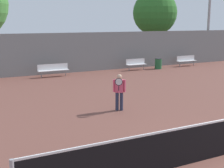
{
  "coord_description": "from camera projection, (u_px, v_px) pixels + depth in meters",
  "views": [
    {
      "loc": [
        -6.55,
        -5.94,
        3.71
      ],
      "look_at": [
        -0.26,
        6.51,
        0.9
      ],
      "focal_mm": 50.0,
      "sensor_mm": 36.0,
      "label": 1
    }
  ],
  "objects": [
    {
      "name": "bench_courtside_near",
      "position": [
        136.0,
        63.0,
        24.07
      ],
      "size": [
        1.64,
        0.4,
        0.86
      ],
      "color": "white",
      "rests_on": "ground_plane"
    },
    {
      "name": "trash_bin",
      "position": [
        158.0,
        63.0,
        24.69
      ],
      "size": [
        0.56,
        0.56,
        0.84
      ],
      "color": "#235B33",
      "rests_on": "ground_plane"
    },
    {
      "name": "bench_adjacent_court",
      "position": [
        186.0,
        60.0,
        26.26
      ],
      "size": [
        1.84,
        0.4,
        0.86
      ],
      "color": "white",
      "rests_on": "ground_plane"
    },
    {
      "name": "back_fence",
      "position": [
        57.0,
        53.0,
        22.26
      ],
      "size": [
        32.83,
        0.06,
        2.91
      ],
      "color": "gray",
      "rests_on": "ground_plane"
    },
    {
      "name": "tennis_player",
      "position": [
        119.0,
        90.0,
        13.05
      ],
      "size": [
        0.52,
        0.51,
        1.55
      ],
      "rotation": [
        0.0,
        0.0,
        -0.57
      ],
      "color": "#282D47",
      "rests_on": "ground_plane"
    },
    {
      "name": "tree_green_tall",
      "position": [
        155.0,
        13.0,
        30.58
      ],
      "size": [
        4.33,
        4.33,
        6.69
      ],
      "color": "brown",
      "rests_on": "ground_plane"
    },
    {
      "name": "ground_plane",
      "position": [
        224.0,
        155.0,
        8.82
      ],
      "size": [
        100.0,
        100.0,
        0.0
      ],
      "primitive_type": "plane",
      "color": "brown"
    },
    {
      "name": "bench_by_gate",
      "position": [
        53.0,
        69.0,
        21.17
      ],
      "size": [
        2.11,
        0.4,
        0.86
      ],
      "color": "white",
      "rests_on": "ground_plane"
    }
  ]
}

